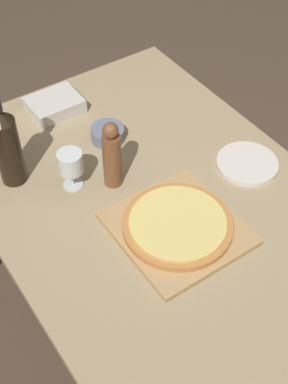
% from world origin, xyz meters
% --- Properties ---
extents(ground_plane, '(12.00, 12.00, 0.00)m').
position_xyz_m(ground_plane, '(0.00, 0.00, 0.00)').
color(ground_plane, '#4C3D2D').
extents(dining_table, '(0.98, 1.41, 0.78)m').
position_xyz_m(dining_table, '(0.00, 0.00, 0.68)').
color(dining_table, '#9E8966').
rests_on(dining_table, ground_plane).
extents(cutting_board, '(0.34, 0.36, 0.02)m').
position_xyz_m(cutting_board, '(-0.02, -0.15, 0.79)').
color(cutting_board, tan).
rests_on(cutting_board, dining_table).
extents(pizza, '(0.32, 0.32, 0.02)m').
position_xyz_m(pizza, '(-0.02, -0.15, 0.81)').
color(pizza, '#BC7A3D').
rests_on(pizza, cutting_board).
extents(wine_bottle, '(0.08, 0.08, 0.35)m').
position_xyz_m(wine_bottle, '(-0.33, 0.32, 0.92)').
color(wine_bottle, black).
rests_on(wine_bottle, dining_table).
extents(pepper_mill, '(0.06, 0.06, 0.24)m').
position_xyz_m(pepper_mill, '(-0.07, 0.12, 0.89)').
color(pepper_mill, brown).
rests_on(pepper_mill, dining_table).
extents(wine_glass, '(0.08, 0.08, 0.13)m').
position_xyz_m(wine_glass, '(-0.18, 0.18, 0.87)').
color(wine_glass, silver).
rests_on(wine_glass, dining_table).
extents(small_bowl, '(0.12, 0.12, 0.05)m').
position_xyz_m(small_bowl, '(0.02, 0.31, 0.80)').
color(small_bowl, slate).
rests_on(small_bowl, dining_table).
extents(dinner_plate, '(0.20, 0.20, 0.01)m').
position_xyz_m(dinner_plate, '(0.33, -0.06, 0.78)').
color(dinner_plate, silver).
rests_on(dinner_plate, dining_table).
extents(food_container, '(0.19, 0.15, 0.05)m').
position_xyz_m(food_container, '(-0.05, 0.55, 0.80)').
color(food_container, beige).
rests_on(food_container, dining_table).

